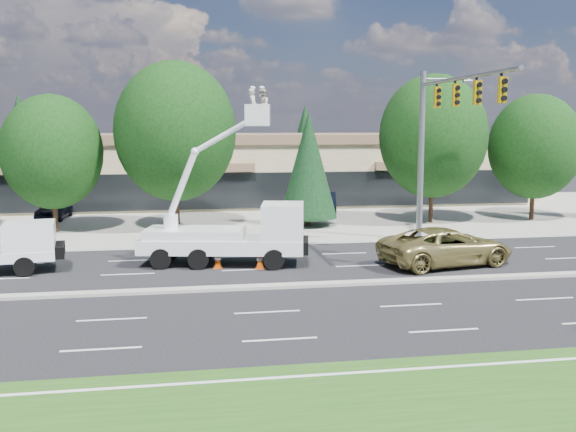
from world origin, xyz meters
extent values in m
plane|color=black|center=(0.00, 0.00, 0.00)|extent=(140.00, 140.00, 0.00)
cube|color=gray|center=(0.00, 20.00, 0.01)|extent=(140.00, 22.00, 0.01)
cube|color=gray|center=(0.00, 0.00, 0.06)|extent=(120.00, 0.55, 0.12)
cube|color=tan|center=(0.00, 30.00, 2.50)|extent=(50.00, 15.00, 5.00)
cube|color=brown|center=(0.00, 30.00, 5.15)|extent=(50.40, 15.40, 0.70)
cube|color=black|center=(0.00, 22.45, 1.50)|extent=(48.00, 0.12, 2.60)
cylinder|color=#332114|center=(-10.00, 15.00, 1.29)|extent=(0.28, 0.28, 2.58)
ellipsoid|color=black|center=(-10.00, 15.00, 4.66)|extent=(5.74, 5.74, 6.60)
cylinder|color=#332114|center=(-3.00, 15.00, 1.61)|extent=(0.28, 0.28, 3.22)
ellipsoid|color=black|center=(-3.00, 15.00, 5.82)|extent=(7.17, 7.17, 8.24)
cylinder|color=#332114|center=(5.00, 15.00, 0.40)|extent=(0.26, 0.26, 0.80)
cone|color=black|center=(5.00, 15.00, 3.77)|extent=(3.56, 3.56, 6.50)
cylinder|color=#332114|center=(13.00, 15.00, 1.52)|extent=(0.28, 0.28, 3.05)
ellipsoid|color=black|center=(13.00, 15.00, 5.50)|extent=(6.77, 6.77, 7.78)
cylinder|color=#332114|center=(20.00, 15.00, 1.33)|extent=(0.28, 0.28, 2.66)
ellipsoid|color=black|center=(20.00, 15.00, 4.81)|extent=(5.92, 5.92, 6.81)
cylinder|color=#332114|center=(-18.00, 42.00, 0.40)|extent=(0.26, 0.26, 0.80)
cone|color=black|center=(-18.00, 42.00, 5.00)|extent=(4.72, 4.72, 8.63)
cylinder|color=#332114|center=(-4.00, 42.00, 0.40)|extent=(0.26, 0.26, 0.80)
cone|color=black|center=(-4.00, 42.00, 6.44)|extent=(6.09, 6.09, 11.12)
cylinder|color=#332114|center=(10.00, 42.00, 0.40)|extent=(0.26, 0.26, 0.80)
cone|color=black|center=(10.00, 42.00, 4.51)|extent=(4.26, 4.26, 7.79)
cylinder|color=#332114|center=(22.00, 42.00, 0.40)|extent=(0.26, 0.26, 0.80)
cone|color=black|center=(22.00, 42.00, 5.95)|extent=(5.63, 5.63, 10.28)
cylinder|color=gray|center=(10.00, 9.20, 4.50)|extent=(0.32, 0.32, 9.00)
cylinder|color=gray|center=(10.00, 4.20, 8.30)|extent=(0.20, 10.00, 0.20)
cylinder|color=gray|center=(11.30, 9.20, 8.60)|extent=(2.60, 0.12, 0.12)
cube|color=gold|center=(10.00, 7.20, 7.55)|extent=(0.32, 0.22, 1.05)
cube|color=gold|center=(10.00, 5.00, 7.55)|extent=(0.32, 0.22, 1.05)
cube|color=gold|center=(10.00, 2.80, 7.55)|extent=(0.32, 0.22, 1.05)
cube|color=gold|center=(10.00, 0.60, 7.55)|extent=(0.32, 0.22, 1.05)
cube|color=white|center=(-9.09, 4.44, 1.42)|extent=(2.27, 2.23, 1.37)
cube|color=black|center=(-8.50, 4.53, 1.60)|extent=(0.32, 1.73, 0.91)
cube|color=white|center=(-1.00, 4.48, 0.90)|extent=(7.51, 3.52, 0.63)
cube|color=white|center=(1.66, 3.96, 1.85)|extent=(2.18, 2.43, 1.81)
cube|color=black|center=(2.32, 3.83, 1.99)|extent=(0.42, 1.79, 1.08)
cube|color=white|center=(-2.15, 4.71, 1.40)|extent=(4.66, 2.88, 0.45)
cylinder|color=white|center=(-3.22, 4.92, 1.90)|extent=(0.63, 0.63, 0.72)
cube|color=white|center=(0.59, 4.17, 6.59)|extent=(1.13, 0.99, 0.98)
imported|color=beige|center=(0.40, 4.21, 6.96)|extent=(0.48, 0.63, 1.56)
imported|color=beige|center=(0.79, 4.13, 6.96)|extent=(0.73, 0.86, 1.56)
ellipsoid|color=white|center=(0.40, 4.21, 7.75)|extent=(0.23, 0.23, 0.16)
ellipsoid|color=white|center=(0.79, 4.13, 7.75)|extent=(0.23, 0.23, 0.16)
cube|color=#DF4D07|center=(-1.23, 3.81, 0.01)|extent=(0.40, 0.40, 0.03)
cone|color=#DF4D07|center=(-1.23, 3.81, 0.35)|extent=(0.36, 0.36, 0.70)
cylinder|color=white|center=(-1.23, 3.81, 0.42)|extent=(0.29, 0.29, 0.10)
cube|color=#DF4D07|center=(0.56, 3.36, 0.01)|extent=(0.40, 0.40, 0.03)
cone|color=#DF4D07|center=(0.56, 3.36, 0.35)|extent=(0.36, 0.36, 0.70)
cylinder|color=white|center=(0.56, 3.36, 0.42)|extent=(0.29, 0.29, 0.10)
cube|color=#DF4D07|center=(8.33, 4.16, 0.01)|extent=(0.40, 0.40, 0.03)
cone|color=#DF4D07|center=(8.33, 4.16, 0.35)|extent=(0.36, 0.36, 0.70)
cylinder|color=white|center=(8.33, 4.16, 0.42)|extent=(0.29, 0.29, 0.10)
imported|color=#99894A|center=(8.80, 2.77, 0.84)|extent=(6.47, 3.94, 1.68)
imported|color=black|center=(-11.13, 20.55, 0.73)|extent=(2.03, 4.38, 1.45)
imported|color=black|center=(7.27, 20.48, 0.73)|extent=(2.39, 4.65, 1.46)
camera|label=1|loc=(-2.70, -23.62, 6.10)|focal=40.00mm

